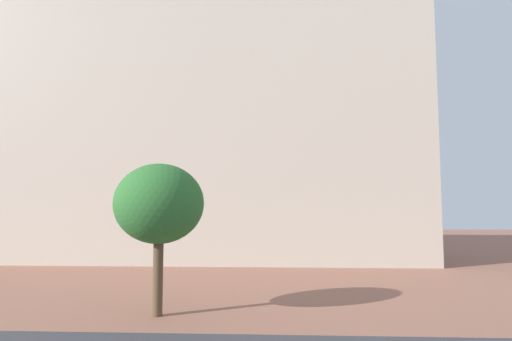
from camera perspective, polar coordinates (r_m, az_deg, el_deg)
landmark_building at (r=32.74m, az=-5.54°, el=8.72°), size 29.38×12.09×34.81m
tree_curb_far at (r=14.70m, az=-12.83°, el=-4.44°), size 2.99×2.99×5.04m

